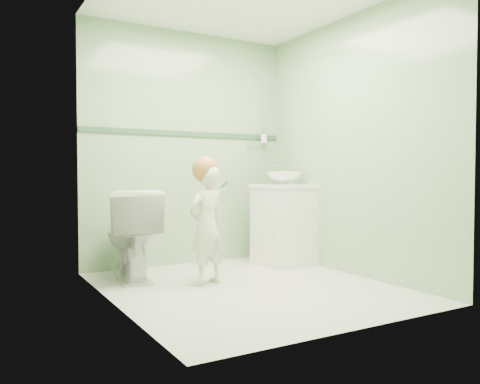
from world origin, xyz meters
TOP-DOWN VIEW (x-y plane):
  - ground at (0.00, 0.00)m, footprint 2.50×2.50m
  - room_shell at (0.00, 0.00)m, footprint 2.50×2.54m
  - trim_stripe at (0.00, 1.24)m, footprint 2.20×0.02m
  - vanity at (0.84, 0.70)m, footprint 0.52×0.50m
  - counter at (0.84, 0.70)m, footprint 0.54×0.52m
  - basin at (0.84, 0.70)m, footprint 0.37×0.37m
  - faucet at (0.84, 0.89)m, footprint 0.03×0.13m
  - cup_holder at (0.89, 1.18)m, footprint 0.26×0.07m
  - toilet at (-0.74, 0.80)m, footprint 0.54×0.83m
  - toddler at (-0.25, 0.28)m, footprint 0.43×0.35m
  - hair_cap at (-0.25, 0.31)m, footprint 0.22×0.22m
  - teal_toothbrush at (-0.14, 0.19)m, footprint 0.10×0.14m

SIDE VIEW (x-z plane):
  - ground at x=0.00m, z-range 0.00..0.00m
  - toilet at x=-0.74m, z-range 0.00..0.80m
  - vanity at x=0.84m, z-range 0.00..0.80m
  - toddler at x=-0.25m, z-range 0.00..1.00m
  - counter at x=0.84m, z-range 0.79..0.83m
  - teal_toothbrush at x=-0.14m, z-range 0.81..0.89m
  - basin at x=0.84m, z-range 0.83..0.96m
  - hair_cap at x=-0.25m, z-range 0.86..1.08m
  - faucet at x=0.84m, z-range 0.88..1.06m
  - room_shell at x=0.00m, z-range 0.00..2.40m
  - cup_holder at x=0.89m, z-range 1.22..1.43m
  - trim_stripe at x=0.00m, z-range 1.33..1.38m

